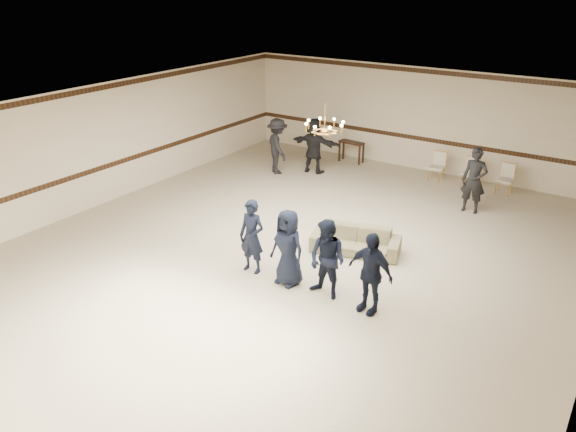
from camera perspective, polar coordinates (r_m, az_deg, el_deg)
name	(u,v)px	position (r m, az deg, el deg)	size (l,w,h in m)	color
room	(300,185)	(12.02, 1.23, 3.22)	(12.01, 14.01, 3.21)	#C3B796
chair_rail	(419,138)	(18.20, 13.31, 7.74)	(12.00, 0.02, 0.14)	#351D10
crown_molding	(426,71)	(17.77, 13.95, 14.20)	(12.00, 0.02, 0.14)	#351D10
chandelier	(325,117)	(12.47, 3.80, 10.05)	(0.94, 0.94, 0.89)	#C08B3D
boy_a	(252,237)	(11.51, -3.73, -2.13)	(0.58, 0.38, 1.59)	black
boy_b	(288,248)	(11.04, 0.00, -3.26)	(0.78, 0.51, 1.59)	black
boy_c	(327,260)	(10.62, 4.04, -4.48)	(0.77, 0.60, 1.59)	black
boy_d	(370,273)	(10.26, 8.41, -5.77)	(0.93, 0.39, 1.59)	black
settee	(356,240)	(12.58, 6.95, -2.49)	(1.97, 0.77, 0.58)	#746D4D
adult_left	(277,146)	(17.36, -1.09, 7.16)	(1.12, 0.65, 1.74)	black
adult_mid	(314,145)	(17.45, 2.68, 7.23)	(1.61, 0.51, 1.74)	black
adult_right	(474,180)	(15.20, 18.52, 3.48)	(0.63, 0.42, 1.74)	black
banquet_chair_left	(437,167)	(17.37, 15.00, 4.87)	(0.42, 0.42, 0.88)	beige
banquet_chair_mid	(470,173)	(17.10, 18.14, 4.19)	(0.42, 0.42, 0.88)	beige
banquet_chair_right	(505,180)	(16.89, 21.36, 3.49)	(0.42, 0.42, 0.88)	beige
console_table	(351,152)	(18.68, 6.50, 6.55)	(0.83, 0.35, 0.70)	#321A10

